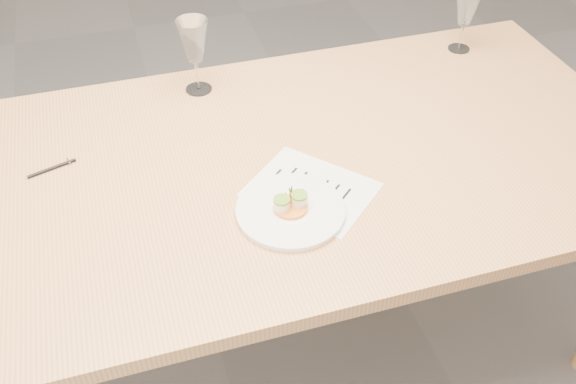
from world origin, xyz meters
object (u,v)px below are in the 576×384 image
object	(u,v)px
dining_table	(201,194)
recipe_sheet	(311,190)
ballpoint_pen	(52,168)
wine_glass_2	(466,9)
wine_glass_1	(194,42)
dinner_plate	(291,210)

from	to	relation	value
dining_table	recipe_sheet	bearing A→B (deg)	-29.01
recipe_sheet	ballpoint_pen	world-z (taller)	ballpoint_pen
wine_glass_2	wine_glass_1	bearing A→B (deg)	179.39
dinner_plate	wine_glass_2	xyz separation A→B (m)	(0.75, 0.58, 0.13)
dining_table	dinner_plate	bearing A→B (deg)	-48.90
dining_table	ballpoint_pen	distance (m)	0.38
dinner_plate	wine_glass_1	xyz separation A→B (m)	(-0.10, 0.59, 0.14)
recipe_sheet	dining_table	bearing A→B (deg)	109.47
dining_table	ballpoint_pen	world-z (taller)	ballpoint_pen
dinner_plate	wine_glass_2	size ratio (longest dim) A/B	1.30
dining_table	wine_glass_1	bearing A→B (deg)	78.92
recipe_sheet	wine_glass_1	xyz separation A→B (m)	(-0.17, 0.52, 0.15)
dinner_plate	recipe_sheet	xyz separation A→B (m)	(0.07, 0.07, -0.01)
dining_table	dinner_plate	distance (m)	0.28
recipe_sheet	wine_glass_2	size ratio (longest dim) A/B	1.84
dining_table	ballpoint_pen	xyz separation A→B (m)	(-0.35, 0.13, 0.07)
dinner_plate	ballpoint_pen	bearing A→B (deg)	148.02
recipe_sheet	wine_glass_1	size ratio (longest dim) A/B	1.64
dinner_plate	recipe_sheet	bearing A→B (deg)	42.24
dining_table	dinner_plate	xyz separation A→B (m)	(0.18, -0.20, 0.08)
ballpoint_pen	wine_glass_2	size ratio (longest dim) A/B	0.61
recipe_sheet	wine_glass_2	distance (m)	0.86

